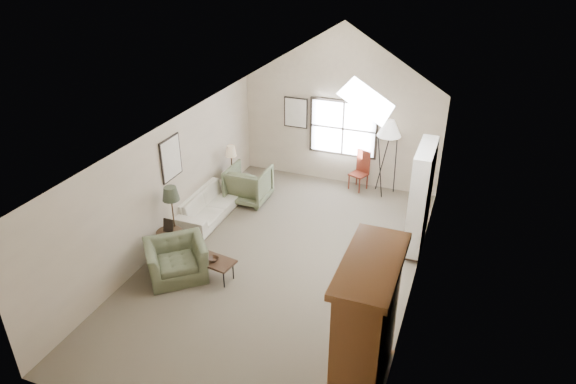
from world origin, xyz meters
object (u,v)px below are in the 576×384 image
(armchair_far, at_px, (249,184))
(side_chair, at_px, (359,171))
(coffee_table, at_px, (214,269))
(armoire, at_px, (366,329))
(sofa, at_px, (209,204))
(armchair_near, at_px, (176,260))
(side_table, at_px, (170,243))

(armchair_far, xyz_separation_m, side_chair, (2.29, 1.53, 0.06))
(coffee_table, height_order, side_chair, side_chair)
(armchair_far, relative_size, coffee_table, 1.22)
(armoire, distance_m, side_chair, 6.33)
(sofa, relative_size, armchair_far, 2.14)
(sofa, xyz_separation_m, armchair_far, (0.53, 1.00, 0.14))
(armoire, bearing_deg, armchair_far, 130.13)
(armchair_near, relative_size, side_table, 2.10)
(sofa, distance_m, coffee_table, 2.34)
(side_table, xyz_separation_m, side_chair, (2.82, 4.13, 0.24))
(sofa, bearing_deg, armoire, -129.32)
(armoire, bearing_deg, side_table, 155.80)
(coffee_table, bearing_deg, side_table, 161.22)
(armchair_far, distance_m, coffee_table, 3.10)
(armchair_far, relative_size, side_chair, 0.97)
(sofa, relative_size, side_chair, 2.08)
(sofa, distance_m, side_table, 1.60)
(side_table, bearing_deg, sofa, 90.00)
(coffee_table, relative_size, side_table, 1.52)
(side_table, bearing_deg, coffee_table, -18.78)
(armoire, xyz_separation_m, coffee_table, (-3.18, 1.56, -0.90))
(side_table, bearing_deg, armchair_far, 78.55)
(armchair_far, height_order, side_table, armchair_far)
(armchair_near, bearing_deg, armchair_far, 49.05)
(armchair_near, height_order, side_table, armchair_near)
(armchair_far, bearing_deg, coffee_table, 102.33)
(armchair_far, distance_m, side_chair, 2.75)
(side_chair, bearing_deg, side_table, -101.77)
(armchair_far, bearing_deg, armchair_near, 89.38)
(armoire, height_order, armchair_far, armoire)
(armchair_far, bearing_deg, armoire, 129.82)
(armoire, height_order, side_table, armoire)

